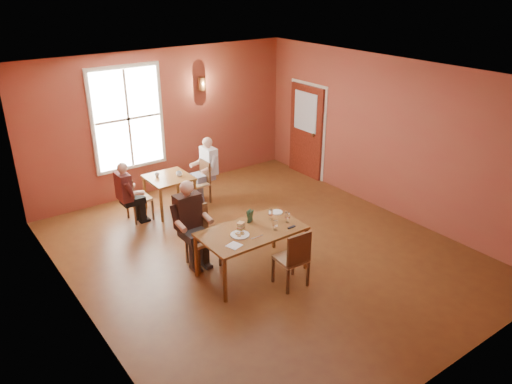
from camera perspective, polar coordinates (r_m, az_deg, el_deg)
ground at (r=8.59m, az=0.79°, el=-6.85°), size 6.00×7.00×0.01m
wall_back at (r=10.79m, az=-10.49°, el=7.94°), size 6.00×0.04×3.00m
wall_front at (r=5.82m, az=22.22°, el=-7.87°), size 6.00×0.04×3.00m
wall_left at (r=6.73m, az=-20.07°, el=-3.15°), size 0.04×7.00×3.00m
wall_right at (r=9.93m, az=14.91°, el=6.14°), size 0.04×7.00×3.00m
ceiling at (r=7.52m, az=0.92°, el=13.21°), size 6.00×7.00×0.04m
window at (r=10.39m, az=-14.43°, el=8.11°), size 1.36×0.10×1.96m
door at (r=11.53m, az=5.70°, el=6.91°), size 0.12×1.04×2.10m
wall_sconce at (r=10.95m, az=-6.22°, el=12.19°), size 0.16×0.16×0.28m
main_table at (r=7.87m, az=-0.49°, el=-6.80°), size 1.61×0.91×0.75m
chair_diner_main at (r=8.06m, az=-6.11°, el=-5.24°), size 0.43×0.43×0.98m
diner_main at (r=7.94m, az=-6.06°, el=-4.11°), size 0.55×0.55×1.36m
chair_empty at (r=7.55m, az=4.01°, el=-7.46°), size 0.44×0.44×0.95m
plate_food at (r=7.53m, az=-1.86°, el=-4.87°), size 0.33×0.33×0.04m
sandwich at (r=7.64m, az=-1.76°, el=-4.04°), size 0.13×0.13×0.12m
goblet_a at (r=7.96m, az=1.70°, el=-2.55°), size 0.09×0.09×0.19m
goblet_b at (r=7.88m, az=3.60°, el=-2.87°), size 0.08×0.08×0.19m
goblet_c at (r=7.64m, az=2.22°, el=-3.78°), size 0.09×0.09×0.18m
menu_stand at (r=7.89m, az=-0.69°, el=-2.77°), size 0.13×0.10×0.20m
knife at (r=7.49m, az=0.11°, el=-5.17°), size 0.22×0.02×0.00m
napkin at (r=7.27m, az=-2.51°, el=-6.13°), size 0.23×0.23×0.01m
side_plate at (r=8.22m, az=2.37°, el=-2.33°), size 0.22×0.22×0.02m
sunglasses at (r=7.77m, az=4.08°, el=-4.02°), size 0.14×0.04×0.02m
second_table at (r=10.04m, az=-9.81°, el=-0.18°), size 0.82×0.82×0.72m
chair_diner_white at (r=10.28m, az=-6.62°, el=1.07°), size 0.38×0.38×0.87m
diner_white at (r=10.22m, az=-6.53°, el=2.17°), size 0.51×0.51×1.28m
chair_diner_maroon at (r=9.76m, az=-13.24°, el=-0.60°), size 0.40×0.40×0.90m
diner_maroon at (r=9.69m, az=-13.48°, el=0.16°), size 0.48×0.48×1.20m
cup_a at (r=9.88m, az=-8.77°, el=2.06°), size 0.12×0.12×0.09m
cup_b at (r=9.91m, az=-11.23°, el=1.91°), size 0.12×0.12×0.08m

